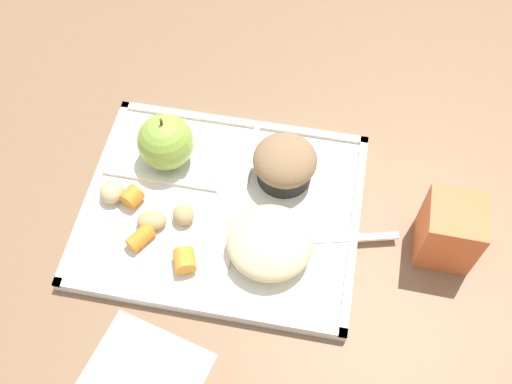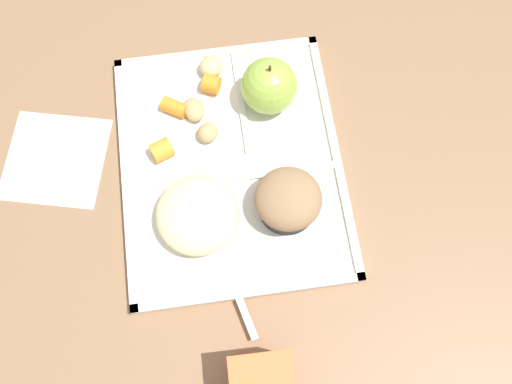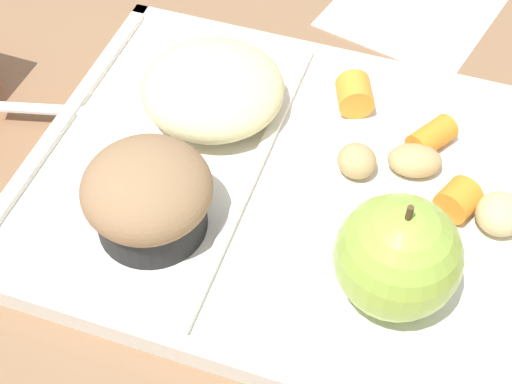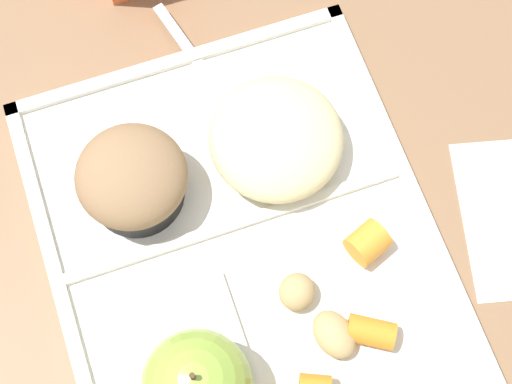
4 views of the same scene
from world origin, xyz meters
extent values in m
plane|color=#846042|center=(0.00, 0.00, 0.00)|extent=(6.00, 6.00, 0.00)
cube|color=silver|center=(0.00, 0.00, 0.01)|extent=(0.34, 0.28, 0.01)
cube|color=silver|center=(0.00, -0.13, 0.01)|extent=(0.34, 0.01, 0.01)
cube|color=silver|center=(0.00, 0.13, 0.01)|extent=(0.34, 0.01, 0.01)
cube|color=silver|center=(0.17, 0.00, 0.01)|extent=(0.01, 0.28, 0.01)
cube|color=silver|center=(0.02, 0.00, 0.01)|extent=(0.01, 0.26, 0.01)
cube|color=silver|center=(-0.09, 0.02, 0.01)|extent=(0.15, 0.01, 0.01)
cylinder|color=#4C381E|center=(-0.08, 0.06, 0.09)|extent=(0.00, 0.00, 0.01)
cylinder|color=black|center=(0.07, 0.06, 0.02)|extent=(0.07, 0.07, 0.03)
ellipsoid|color=#93704C|center=(0.07, 0.06, 0.05)|extent=(0.08, 0.08, 0.05)
cylinder|color=orange|center=(-0.03, -0.08, 0.02)|extent=(0.03, 0.03, 0.03)
cylinder|color=orange|center=(-0.09, -0.06, 0.02)|extent=(0.03, 0.04, 0.02)
ellipsoid|color=tan|center=(-0.04, -0.02, 0.02)|extent=(0.04, 0.04, 0.02)
ellipsoid|color=tan|center=(-0.08, -0.04, 0.02)|extent=(0.04, 0.03, 0.02)
ellipsoid|color=beige|center=(0.07, -0.05, 0.03)|extent=(0.10, 0.10, 0.04)
sphere|color=brown|center=(0.07, -0.05, 0.03)|extent=(0.03, 0.03, 0.03)
sphere|color=#755B4C|center=(0.07, -0.05, 0.03)|extent=(0.03, 0.03, 0.03)
sphere|color=brown|center=(0.06, -0.04, 0.03)|extent=(0.04, 0.04, 0.04)
sphere|color=#755B4C|center=(0.07, -0.05, 0.03)|extent=(0.04, 0.04, 0.04)
cube|color=white|center=(0.17, -0.01, 0.01)|extent=(0.10, 0.03, 0.00)
cube|color=white|center=(0.10, -0.03, 0.01)|extent=(0.04, 0.03, 0.00)
cylinder|color=white|center=(0.07, -0.03, 0.01)|extent=(0.03, 0.01, 0.00)
cylinder|color=white|center=(0.07, -0.04, 0.01)|extent=(0.03, 0.01, 0.00)
cylinder|color=white|center=(0.08, -0.05, 0.01)|extent=(0.03, 0.01, 0.00)
camera|label=1|loc=(0.11, -0.36, 0.66)|focal=41.73mm
camera|label=2|loc=(0.28, -0.01, 0.68)|focal=39.66mm
camera|label=3|loc=(-0.08, 0.31, 0.39)|focal=51.79mm
camera|label=4|loc=(-0.16, 0.05, 0.59)|focal=57.80mm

